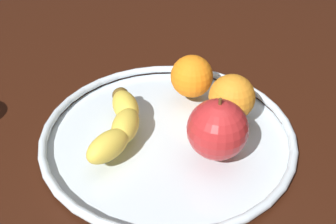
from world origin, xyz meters
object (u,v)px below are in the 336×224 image
at_px(fruit_bowl, 168,133).
at_px(orange_center, 192,76).
at_px(apple, 218,129).
at_px(orange_front_left, 232,97).
at_px(banana, 120,124).

xyz_separation_m(fruit_bowl, orange_center, (0.08, -0.05, 0.04)).
distance_m(apple, orange_center, 0.14).
distance_m(apple, orange_front_left, 0.09).
distance_m(fruit_bowl, orange_center, 0.11).
relative_size(fruit_bowl, apple, 4.18).
relative_size(banana, orange_front_left, 2.42).
distance_m(fruit_bowl, apple, 0.10).
bearing_deg(orange_center, orange_front_left, -144.16).
bearing_deg(orange_front_left, banana, 96.95).
bearing_deg(fruit_bowl, banana, 92.43).
relative_size(apple, orange_center, 1.31).
relative_size(fruit_bowl, orange_center, 5.46).
bearing_deg(banana, fruit_bowl, -70.39).
bearing_deg(orange_center, fruit_bowl, 149.48).
height_order(banana, orange_center, orange_center).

